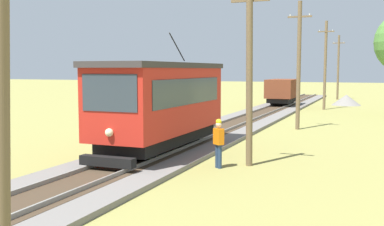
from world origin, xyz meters
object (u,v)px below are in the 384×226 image
(utility_pole_near_tram, at_px, (249,71))
(utility_pole_distant, at_px, (338,67))
(utility_pole_far, at_px, (325,64))
(freight_car, at_px, (283,91))
(gravel_pile, at_px, (346,100))
(track_worker, at_px, (4,151))
(red_tram, at_px, (162,102))
(second_worker, at_px, (219,141))
(utility_pole_mid, at_px, (299,64))

(utility_pole_near_tram, relative_size, utility_pole_distant, 0.90)
(utility_pole_near_tram, xyz_separation_m, utility_pole_far, (0.00, 26.10, 0.50))
(freight_car, bearing_deg, gravel_pile, 40.38)
(utility_pole_far, relative_size, track_worker, 4.38)
(red_tram, relative_size, utility_pole_near_tram, 1.25)
(utility_pole_far, xyz_separation_m, second_worker, (-0.92, -26.82, -3.02))
(utility_pole_near_tram, relative_size, utility_pole_mid, 0.91)
(red_tram, height_order, second_worker, red_tram)
(utility_pole_near_tram, bearing_deg, utility_pole_distant, 90.00)
(second_worker, bearing_deg, red_tram, -79.39)
(utility_pole_far, relative_size, gravel_pile, 2.74)
(utility_pole_near_tram, distance_m, track_worker, 8.70)
(red_tram, distance_m, second_worker, 3.62)
(utility_pole_mid, xyz_separation_m, second_worker, (-0.92, -11.99, -2.86))
(second_worker, bearing_deg, gravel_pile, -145.83)
(red_tram, bearing_deg, track_worker, -112.88)
(freight_car, distance_m, utility_pole_mid, 16.64)
(utility_pole_far, relative_size, second_worker, 4.38)
(utility_pole_far, distance_m, utility_pole_distant, 14.68)
(freight_car, xyz_separation_m, track_worker, (-2.56, -32.48, -0.57))
(utility_pole_far, bearing_deg, gravel_pile, 75.32)
(utility_pole_distant, bearing_deg, freight_car, -106.27)
(utility_pole_distant, bearing_deg, track_worker, -98.05)
(gravel_pile, distance_m, track_worker, 37.99)
(gravel_pile, bearing_deg, second_worker, -94.28)
(red_tram, relative_size, freight_car, 1.64)
(freight_car, height_order, utility_pole_distant, utility_pole_distant)
(gravel_pile, bearing_deg, freight_car, -139.62)
(freight_car, xyz_separation_m, second_worker, (3.02, -27.99, -0.57))
(red_tram, relative_size, second_worker, 4.79)
(utility_pole_mid, height_order, track_worker, utility_pole_mid)
(track_worker, bearing_deg, freight_car, 17.51)
(freight_car, relative_size, second_worker, 2.91)
(red_tram, height_order, utility_pole_distant, utility_pole_distant)
(freight_car, distance_m, utility_pole_distant, 14.26)
(red_tram, distance_m, utility_pole_near_tram, 4.24)
(utility_pole_distant, xyz_separation_m, track_worker, (-6.50, -45.99, -2.89))
(freight_car, distance_m, track_worker, 32.59)
(utility_pole_mid, xyz_separation_m, utility_pole_far, (0.00, 14.83, 0.15))
(utility_pole_distant, distance_m, gravel_pile, 9.59)
(gravel_pile, xyz_separation_m, second_worker, (-2.44, -32.65, 0.46))
(gravel_pile, bearing_deg, utility_pole_distant, 99.78)
(gravel_pile, distance_m, second_worker, 32.74)
(track_worker, bearing_deg, red_tram, -0.86)
(utility_pole_near_tram, bearing_deg, red_tram, 167.45)
(red_tram, height_order, utility_pole_near_tram, utility_pole_near_tram)
(utility_pole_distant, height_order, track_worker, utility_pole_distant)
(freight_car, height_order, track_worker, freight_car)
(freight_car, bearing_deg, red_tram, -89.99)
(freight_car, xyz_separation_m, utility_pole_near_tram, (3.94, -27.28, 1.95))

